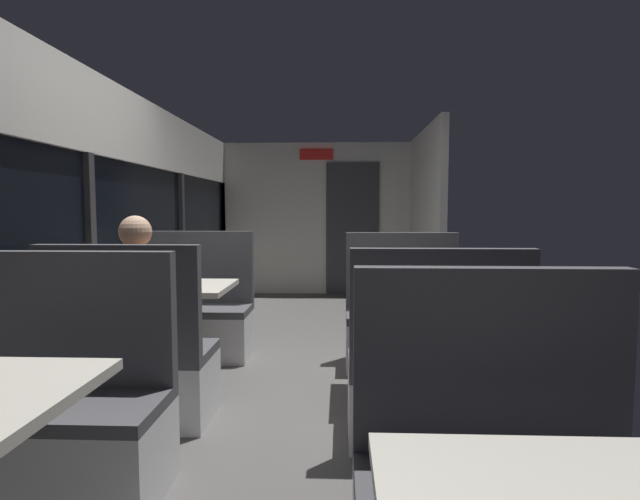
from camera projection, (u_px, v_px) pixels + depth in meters
ground_plane at (289, 390)px, 3.68m from camera, size 3.30×9.20×0.02m
carriage_window_panel_left at (87, 236)px, 3.65m from camera, size 0.09×8.48×2.30m
carriage_end_bulkhead at (320, 220)px, 7.76m from camera, size 2.90×0.11×2.30m
carriage_aisle_panel_right at (425, 221)px, 6.52m from camera, size 0.08×2.40×2.30m
bench_near_window_facing_entry at (61, 423)px, 2.31m from camera, size 0.95×0.50×1.10m
dining_table_mid_window at (170, 298)px, 3.76m from camera, size 0.90×0.70×0.74m
bench_mid_window_facing_end at (132, 369)px, 3.09m from camera, size 0.95×0.50×1.10m
bench_mid_window_facing_entry at (197, 319)px, 4.48m from camera, size 0.95×0.50×1.10m
dining_table_rear_aisle at (416, 305)px, 3.49m from camera, size 0.90×0.70×0.74m
bench_rear_aisle_facing_end at (434, 384)px, 2.82m from camera, size 0.95×0.50×1.10m
bench_rear_aisle_facing_entry at (403, 326)px, 4.21m from camera, size 0.95×0.50×1.10m
seated_passenger at (136, 332)px, 3.15m from camera, size 0.47×0.55×1.26m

